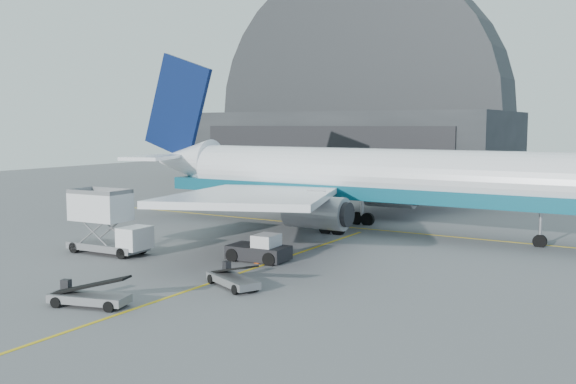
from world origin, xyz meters
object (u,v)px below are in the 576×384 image
Objects in this scene: airliner at (348,177)px; belt_loader_a at (89,296)px; belt_loader_b at (233,278)px; catering_truck at (107,223)px; pushback_tug at (260,250)px.

belt_loader_a is (-0.70, -31.02, -4.46)m from airliner.
belt_loader_a reaches higher than belt_loader_b.
belt_loader_b is (4.31, 7.47, -0.01)m from belt_loader_a.
belt_loader_b is (14.49, -3.44, -1.82)m from catering_truck.
airliner is at bearing 58.61° from catering_truck.
airliner reaches higher than pushback_tug.
belt_loader_b is (3.61, -23.54, -4.48)m from airliner.
belt_loader_a is at bearing -99.08° from pushback_tug.
belt_loader_b is at bearing -81.28° from airliner.
belt_loader_a is at bearing -50.01° from catering_truck.
pushback_tug is at bearing 68.16° from belt_loader_a.
catering_truck is 15.03m from belt_loader_a.
pushback_tug is 0.99× the size of belt_loader_b.
airliner reaches higher than belt_loader_a.
airliner is 10.62× the size of belt_loader_a.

